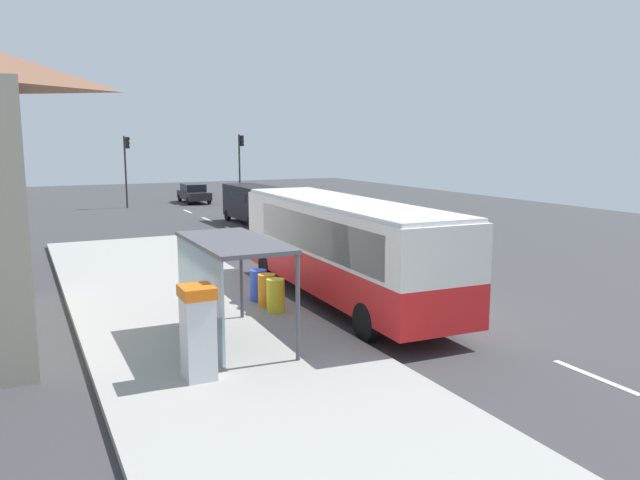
{
  "coord_description": "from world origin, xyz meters",
  "views": [
    {
      "loc": [
        -10.67,
        -14.91,
        5.04
      ],
      "look_at": [
        -1.0,
        4.91,
        1.5
      ],
      "focal_mm": 35.14,
      "sensor_mm": 36.0,
      "label": 1
    }
  ],
  "objects_px": {
    "recycling_bin_yellow": "(276,295)",
    "traffic_light_near_side": "(241,158)",
    "recycling_bin_orange": "(267,290)",
    "traffic_light_far_side": "(126,161)",
    "bus": "(342,244)",
    "sedan_near": "(194,193)",
    "recycling_bin_blue": "(258,285)",
    "bus_shelter": "(220,265)",
    "white_van": "(252,202)",
    "ticket_machine": "(198,331)"
  },
  "relations": [
    {
      "from": "recycling_bin_yellow",
      "to": "traffic_light_near_side",
      "type": "distance_m",
      "value": 32.92
    },
    {
      "from": "recycling_bin_orange",
      "to": "traffic_light_far_side",
      "type": "distance_m",
      "value": 31.57
    },
    {
      "from": "recycling_bin_orange",
      "to": "traffic_light_far_side",
      "type": "xyz_separation_m",
      "value": [
        1.1,
        31.42,
        2.87
      ]
    },
    {
      "from": "recycling_bin_yellow",
      "to": "traffic_light_near_side",
      "type": "bearing_deg",
      "value": 72.8
    },
    {
      "from": "bus",
      "to": "recycling_bin_yellow",
      "type": "relative_size",
      "value": 11.67
    },
    {
      "from": "bus",
      "to": "sedan_near",
      "type": "height_order",
      "value": "bus"
    },
    {
      "from": "recycling_bin_orange",
      "to": "recycling_bin_blue",
      "type": "xyz_separation_m",
      "value": [
        0.0,
        0.7,
        0.0
      ]
    },
    {
      "from": "recycling_bin_yellow",
      "to": "recycling_bin_blue",
      "type": "bearing_deg",
      "value": 90.0
    },
    {
      "from": "recycling_bin_yellow",
      "to": "traffic_light_far_side",
      "type": "height_order",
      "value": "traffic_light_far_side"
    },
    {
      "from": "recycling_bin_yellow",
      "to": "recycling_bin_orange",
      "type": "bearing_deg",
      "value": 90.0
    },
    {
      "from": "sedan_near",
      "to": "bus_shelter",
      "type": "distance_m",
      "value": 36.86
    },
    {
      "from": "recycling_bin_blue",
      "to": "recycling_bin_yellow",
      "type": "bearing_deg",
      "value": -90.0
    },
    {
      "from": "white_van",
      "to": "ticket_machine",
      "type": "bearing_deg",
      "value": -112.36
    },
    {
      "from": "ticket_machine",
      "to": "bus_shelter",
      "type": "distance_m",
      "value": 2.44
    },
    {
      "from": "bus",
      "to": "recycling_bin_yellow",
      "type": "height_order",
      "value": "bus"
    },
    {
      "from": "bus",
      "to": "traffic_light_near_side",
      "type": "xyz_separation_m",
      "value": [
        7.21,
        30.62,
        1.76
      ]
    },
    {
      "from": "recycling_bin_yellow",
      "to": "bus_shelter",
      "type": "bearing_deg",
      "value": -137.56
    },
    {
      "from": "recycling_bin_yellow",
      "to": "ticket_machine",
      "type": "bearing_deg",
      "value": -129.65
    },
    {
      "from": "ticket_machine",
      "to": "recycling_bin_orange",
      "type": "bearing_deg",
      "value": 54.81
    },
    {
      "from": "recycling_bin_yellow",
      "to": "bus",
      "type": "bearing_deg",
      "value": 15.57
    },
    {
      "from": "recycling_bin_yellow",
      "to": "bus_shelter",
      "type": "height_order",
      "value": "bus_shelter"
    },
    {
      "from": "recycling_bin_orange",
      "to": "bus_shelter",
      "type": "xyz_separation_m",
      "value": [
        -2.21,
        -2.72,
        1.44
      ]
    },
    {
      "from": "traffic_light_far_side",
      "to": "ticket_machine",
      "type": "bearing_deg",
      "value": -96.96
    },
    {
      "from": "bus",
      "to": "bus_shelter",
      "type": "bearing_deg",
      "value": -149.98
    },
    {
      "from": "bus",
      "to": "recycling_bin_orange",
      "type": "bearing_deg",
      "value": 179.85
    },
    {
      "from": "traffic_light_near_side",
      "to": "bus_shelter",
      "type": "distance_m",
      "value": 35.44
    },
    {
      "from": "traffic_light_far_side",
      "to": "traffic_light_near_side",
      "type": "bearing_deg",
      "value": -5.32
    },
    {
      "from": "ticket_machine",
      "to": "recycling_bin_blue",
      "type": "distance_m",
      "value": 6.35
    },
    {
      "from": "ticket_machine",
      "to": "traffic_light_far_side",
      "type": "bearing_deg",
      "value": 83.04
    },
    {
      "from": "bus",
      "to": "traffic_light_far_side",
      "type": "relative_size",
      "value": 2.08
    },
    {
      "from": "white_van",
      "to": "ticket_machine",
      "type": "distance_m",
      "value": 25.52
    },
    {
      "from": "white_van",
      "to": "traffic_light_near_side",
      "type": "relative_size",
      "value": 0.96
    },
    {
      "from": "ticket_machine",
      "to": "traffic_light_far_side",
      "type": "relative_size",
      "value": 0.36
    },
    {
      "from": "recycling_bin_yellow",
      "to": "recycling_bin_orange",
      "type": "distance_m",
      "value": 0.7
    },
    {
      "from": "recycling_bin_blue",
      "to": "traffic_light_near_side",
      "type": "distance_m",
      "value": 31.59
    },
    {
      "from": "recycling_bin_orange",
      "to": "recycling_bin_blue",
      "type": "relative_size",
      "value": 1.0
    },
    {
      "from": "ticket_machine",
      "to": "recycling_bin_blue",
      "type": "bearing_deg",
      "value": 58.46
    },
    {
      "from": "sedan_near",
      "to": "recycling_bin_blue",
      "type": "xyz_separation_m",
      "value": [
        -6.5,
        -32.37,
        -0.14
      ]
    },
    {
      "from": "recycling_bin_blue",
      "to": "traffic_light_near_side",
      "type": "xyz_separation_m",
      "value": [
        9.69,
        29.92,
        2.95
      ]
    },
    {
      "from": "traffic_light_near_side",
      "to": "recycling_bin_yellow",
      "type": "bearing_deg",
      "value": -107.2
    },
    {
      "from": "recycling_bin_blue",
      "to": "bus_shelter",
      "type": "distance_m",
      "value": 4.32
    },
    {
      "from": "bus",
      "to": "recycling_bin_orange",
      "type": "relative_size",
      "value": 11.67
    },
    {
      "from": "ticket_machine",
      "to": "bus_shelter",
      "type": "height_order",
      "value": "bus_shelter"
    },
    {
      "from": "bus",
      "to": "traffic_light_near_side",
      "type": "relative_size",
      "value": 2.03
    },
    {
      "from": "traffic_light_far_side",
      "to": "bus",
      "type": "bearing_deg",
      "value": -87.46
    },
    {
      "from": "recycling_bin_blue",
      "to": "bus_shelter",
      "type": "relative_size",
      "value": 0.24
    },
    {
      "from": "ticket_machine",
      "to": "traffic_light_near_side",
      "type": "relative_size",
      "value": 0.36
    },
    {
      "from": "sedan_near",
      "to": "traffic_light_near_side",
      "type": "height_order",
      "value": "traffic_light_near_side"
    },
    {
      "from": "recycling_bin_yellow",
      "to": "sedan_near",
      "type": "bearing_deg",
      "value": 79.1
    },
    {
      "from": "white_van",
      "to": "sedan_near",
      "type": "xyz_separation_m",
      "value": [
        0.1,
        14.16,
        -0.55
      ]
    }
  ]
}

